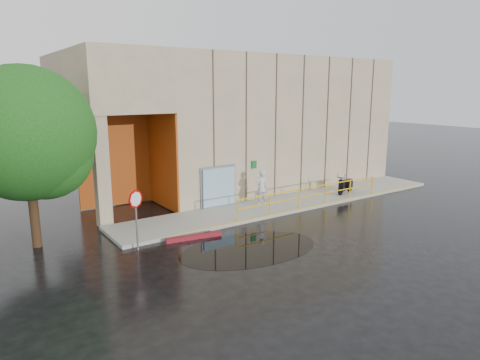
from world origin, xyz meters
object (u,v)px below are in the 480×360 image
at_px(scooter, 346,181).
at_px(tree_near, 31,139).
at_px(stop_sign, 136,206).
at_px(red_curb, 194,237).
at_px(person, 262,188).

height_order(scooter, tree_near, tree_near).
height_order(stop_sign, red_curb, stop_sign).
height_order(person, stop_sign, stop_sign).
bearing_deg(scooter, tree_near, 160.56).
distance_m(stop_sign, tree_near, 4.69).
relative_size(person, scooter, 1.14).
height_order(scooter, stop_sign, stop_sign).
xyz_separation_m(scooter, red_curb, (-10.86, -1.54, -0.78)).
bearing_deg(scooter, red_curb, 172.80).
xyz_separation_m(person, tree_near, (-10.59, 0.50, 3.19)).
bearing_deg(stop_sign, tree_near, 136.23).
height_order(scooter, red_curb, scooter).
bearing_deg(tree_near, red_curb, -26.85).
xyz_separation_m(red_curb, tree_near, (-5.38, 2.72, 4.20)).
bearing_deg(red_curb, stop_sign, 176.97).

